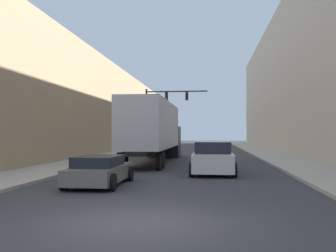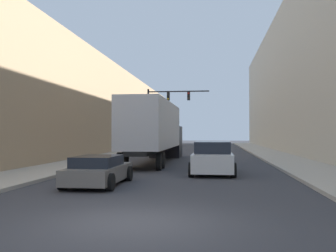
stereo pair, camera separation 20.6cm
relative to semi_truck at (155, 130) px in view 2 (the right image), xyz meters
name	(u,v)px [view 2 (the right image)]	position (x,y,z in m)	size (l,w,h in m)	color
ground_plane	(133,223)	(2.36, -17.86, -2.33)	(200.00, 200.00, 0.00)	#38383D
sidewalk_right	(268,153)	(9.51, 12.14, -2.26)	(3.37, 80.00, 0.15)	#B2A899
sidewalk_left	(129,152)	(-4.80, 12.14, -2.26)	(3.37, 80.00, 0.15)	#B2A899
building_right	(316,75)	(14.19, 12.14, 5.56)	(6.00, 80.00, 15.79)	beige
building_left	(86,107)	(-9.48, 12.14, 2.52)	(6.00, 80.00, 9.72)	tan
semi_truck	(155,130)	(0.00, 0.00, 0.00)	(2.55, 14.21, 4.16)	silver
sedan_car	(99,171)	(-0.41, -11.82, -1.75)	(2.02, 4.22, 1.18)	slate
suv_car	(213,158)	(4.10, -7.06, -1.54)	(2.23, 4.49, 1.65)	silver
traffic_signal_gantry	(162,109)	(-1.44, 13.43, 2.41)	(6.67, 0.35, 6.87)	black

